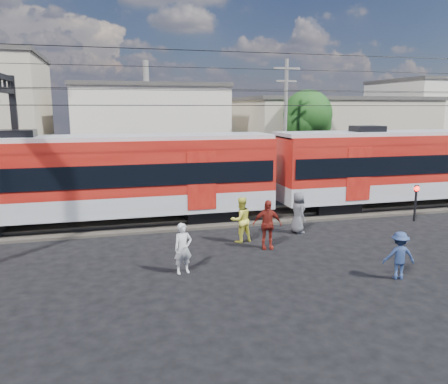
{
  "coord_description": "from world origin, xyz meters",
  "views": [
    {
      "loc": [
        -5.33,
        -12.21,
        5.39
      ],
      "look_at": [
        -0.82,
        5.0,
        1.95
      ],
      "focal_mm": 35.0,
      "sensor_mm": 36.0,
      "label": 1
    }
  ],
  "objects_px": {
    "commuter_train": "(102,175)",
    "crossing_signal": "(416,196)",
    "pedestrian_a": "(183,248)",
    "pedestrian_c": "(399,255)"
  },
  "relations": [
    {
      "from": "commuter_train",
      "to": "crossing_signal",
      "type": "relative_size",
      "value": 28.58
    },
    {
      "from": "pedestrian_c",
      "to": "crossing_signal",
      "type": "distance_m",
      "value": 8.11
    },
    {
      "from": "crossing_signal",
      "to": "pedestrian_c",
      "type": "bearing_deg",
      "value": -131.31
    },
    {
      "from": "pedestrian_a",
      "to": "pedestrian_c",
      "type": "height_order",
      "value": "pedestrian_a"
    },
    {
      "from": "pedestrian_c",
      "to": "crossing_signal",
      "type": "bearing_deg",
      "value": -117.47
    },
    {
      "from": "pedestrian_a",
      "to": "commuter_train",
      "type": "bearing_deg",
      "value": 98.87
    },
    {
      "from": "commuter_train",
      "to": "pedestrian_a",
      "type": "relative_size",
      "value": 29.7
    },
    {
      "from": "commuter_train",
      "to": "pedestrian_c",
      "type": "distance_m",
      "value": 12.81
    },
    {
      "from": "commuter_train",
      "to": "pedestrian_c",
      "type": "bearing_deg",
      "value": -44.07
    },
    {
      "from": "pedestrian_a",
      "to": "pedestrian_c",
      "type": "bearing_deg",
      "value": -31.18
    }
  ]
}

